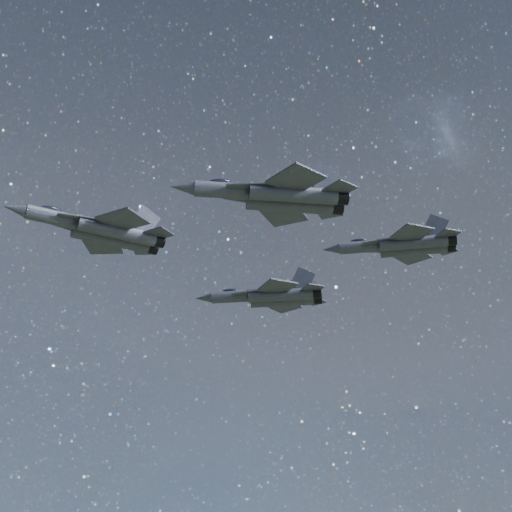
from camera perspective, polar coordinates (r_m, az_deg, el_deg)
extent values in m
cylinder|color=#363944|center=(82.74, -15.25, 2.85)|extent=(8.17, 3.88, 1.69)
cone|color=#363944|center=(81.96, -18.75, 3.61)|extent=(2.92, 2.19, 1.52)
ellipsoid|color=black|center=(82.89, -16.05, 3.54)|extent=(2.79, 1.82, 0.83)
cube|color=#363944|center=(83.92, -11.55, 2.01)|extent=(8.98, 4.06, 1.41)
cylinder|color=#363944|center=(82.88, -11.06, 1.94)|extent=(9.21, 4.18, 1.69)
cylinder|color=#363944|center=(84.76, -11.53, 1.36)|extent=(9.21, 4.18, 1.69)
cylinder|color=black|center=(84.29, -7.86, 1.23)|extent=(1.79, 1.89, 1.56)
cylinder|color=black|center=(86.13, -8.39, 0.68)|extent=(1.79, 1.89, 1.56)
cube|color=#363944|center=(81.79, -13.68, 2.90)|extent=(5.72, 1.71, 0.13)
cube|color=#363944|center=(84.34, -14.24, 2.09)|extent=(5.55, 3.65, 0.13)
cube|color=#363944|center=(80.69, -10.60, 2.84)|extent=(6.22, 6.17, 0.22)
cube|color=#363944|center=(87.06, -12.19, 0.86)|extent=(5.22, 5.60, 0.22)
cube|color=#363944|center=(83.06, -7.77, 1.80)|extent=(3.68, 3.67, 0.16)
cube|color=#363944|center=(87.30, -8.98, 0.52)|extent=(3.06, 3.22, 0.16)
cube|color=#363944|center=(84.42, -8.87, 2.82)|extent=(3.73, 0.93, 3.86)
cube|color=#363944|center=(86.72, -9.50, 2.09)|extent=(3.58, 1.51, 3.86)
cylinder|color=#363944|center=(104.26, -1.33, -3.25)|extent=(8.27, 4.43, 1.72)
cone|color=#363944|center=(105.18, -4.18, -3.38)|extent=(3.02, 2.36, 1.55)
ellipsoid|color=black|center=(104.77, -2.04, -2.86)|extent=(2.87, 1.99, 0.85)
cube|color=#363944|center=(103.55, 1.82, -3.12)|extent=(9.07, 4.67, 1.44)
cylinder|color=#363944|center=(102.30, 2.00, -3.14)|extent=(9.30, 4.81, 1.72)
cylinder|color=#363944|center=(104.35, 2.13, -3.58)|extent=(9.30, 4.81, 1.72)
cylinder|color=black|center=(101.96, 4.85, -2.99)|extent=(1.90, 1.99, 1.59)
cylinder|color=black|center=(104.02, 4.92, -3.43)|extent=(1.90, 1.99, 1.59)
cube|color=#363944|center=(102.56, -0.36, -2.96)|extent=(5.54, 4.01, 0.13)
cube|color=#363944|center=(105.31, -0.13, -3.55)|extent=(5.86, 2.11, 0.13)
cube|color=#363944|center=(99.95, 1.72, -2.48)|extent=(5.08, 5.51, 0.22)
cube|color=#363944|center=(106.91, 2.15, -3.98)|extent=(6.32, 6.23, 0.22)
cube|color=#363944|center=(100.73, 4.54, -2.59)|extent=(2.98, 3.16, 0.17)
cube|color=#363944|center=(105.46, 4.72, -3.61)|extent=(3.75, 3.72, 0.17)
cube|color=#363944|center=(102.59, 3.75, -1.90)|extent=(3.56, 1.77, 3.93)
cube|color=#363944|center=(105.14, 3.86, -2.47)|extent=(3.76, 1.19, 3.93)
cylinder|color=#363944|center=(67.68, -1.82, 5.23)|extent=(7.48, 2.16, 1.56)
cone|color=#363944|center=(67.45, -5.89, 5.47)|extent=(2.50, 1.59, 1.40)
ellipsoid|color=black|center=(67.97, -2.82, 5.84)|extent=(2.45, 1.24, 0.77)
cube|color=#363944|center=(68.29, 2.52, 4.90)|extent=(8.27, 2.16, 1.30)
cylinder|color=#363944|center=(67.29, 3.01, 4.96)|extent=(8.47, 2.24, 1.56)
cylinder|color=#363944|center=(69.00, 2.71, 4.15)|extent=(8.47, 2.24, 1.56)
cylinder|color=black|center=(68.21, 6.82, 4.68)|extent=(1.41, 1.54, 1.44)
cylinder|color=black|center=(69.89, 6.42, 3.89)|extent=(1.41, 1.54, 1.44)
cube|color=#363944|center=(66.64, -0.16, 5.61)|extent=(5.29, 2.46, 0.12)
cube|color=#363944|center=(68.96, -0.45, 4.49)|extent=(5.27, 1.66, 0.12)
cube|color=#363944|center=(65.32, 3.22, 6.15)|extent=(5.33, 5.55, 0.20)
cube|color=#363944|center=(71.13, 2.21, 3.38)|extent=(5.60, 5.70, 0.20)
cube|color=#363944|center=(67.12, 6.74, 5.38)|extent=(3.14, 3.23, 0.15)
cube|color=#363944|center=(71.00, 5.86, 3.56)|extent=(3.30, 3.35, 0.15)
cube|color=#363944|center=(68.57, 5.41, 6.26)|extent=(3.44, 0.72, 3.55)
cube|color=#363944|center=(70.66, 4.96, 5.24)|extent=(3.47, 0.52, 3.55)
cylinder|color=#363944|center=(87.12, 9.00, 0.77)|extent=(6.97, 4.10, 1.47)
cone|color=#363944|center=(87.31, 6.04, 0.54)|extent=(2.59, 2.10, 1.32)
ellipsoid|color=black|center=(87.45, 8.23, 1.13)|extent=(2.45, 1.79, 0.72)
cube|color=#363944|center=(87.17, 12.21, 1.00)|extent=(7.64, 4.35, 1.22)
cylinder|color=#363944|center=(86.15, 12.48, 1.03)|extent=(7.83, 4.47, 1.47)
cylinder|color=#363944|center=(87.86, 12.47, 0.51)|extent=(7.83, 4.47, 1.47)
cylinder|color=black|center=(86.46, 15.34, 1.25)|extent=(1.66, 1.73, 1.35)
cylinder|color=black|center=(88.16, 15.27, 0.73)|extent=(1.66, 1.73, 1.35)
cube|color=#363944|center=(85.92, 10.09, 1.15)|extent=(4.62, 3.61, 0.11)
cube|color=#363944|center=(88.22, 10.14, 0.45)|extent=(5.00, 2.05, 0.11)
cube|color=#363944|center=(84.19, 12.36, 1.79)|extent=(4.14, 4.54, 0.19)
cube|color=#363944|center=(89.98, 12.33, 0.01)|extent=(5.36, 5.24, 0.19)
cube|color=#363944|center=(85.40, 15.12, 1.70)|extent=(2.42, 2.59, 0.14)
cube|color=#363944|center=(89.31, 14.98, 0.49)|extent=(3.18, 3.14, 0.14)
cube|color=#363944|center=(86.88, 14.17, 2.30)|extent=(2.96, 1.67, 3.35)
cube|color=#363944|center=(88.99, 14.12, 1.63)|extent=(3.15, 1.19, 3.35)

